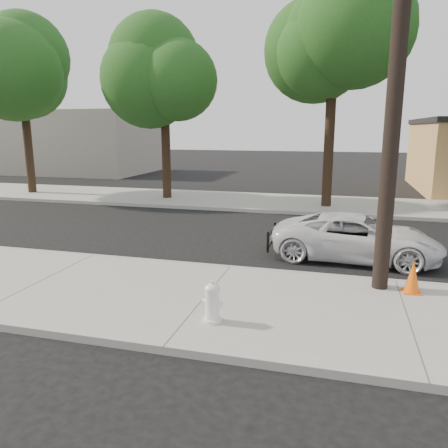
{
  "coord_description": "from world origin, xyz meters",
  "views": [
    {
      "loc": [
        2.66,
        -12.51,
        3.62
      ],
      "look_at": [
        -0.47,
        -0.98,
        1.0
      ],
      "focal_mm": 35.0,
      "sensor_mm": 36.0,
      "label": 1
    }
  ],
  "objects_px": {
    "police_cruiser": "(357,237)",
    "fire_hydrant": "(212,303)",
    "utility_pole": "(397,74)",
    "traffic_cone": "(413,277)"
  },
  "relations": [
    {
      "from": "police_cruiser",
      "to": "traffic_cone",
      "type": "relative_size",
      "value": 6.31
    },
    {
      "from": "police_cruiser",
      "to": "traffic_cone",
      "type": "distance_m",
      "value": 2.95
    },
    {
      "from": "fire_hydrant",
      "to": "traffic_cone",
      "type": "distance_m",
      "value": 4.52
    },
    {
      "from": "police_cruiser",
      "to": "fire_hydrant",
      "type": "bearing_deg",
      "value": 156.73
    },
    {
      "from": "utility_pole",
      "to": "police_cruiser",
      "type": "relative_size",
      "value": 1.96
    },
    {
      "from": "police_cruiser",
      "to": "traffic_cone",
      "type": "bearing_deg",
      "value": -154.7
    },
    {
      "from": "police_cruiser",
      "to": "fire_hydrant",
      "type": "height_order",
      "value": "police_cruiser"
    },
    {
      "from": "fire_hydrant",
      "to": "traffic_cone",
      "type": "relative_size",
      "value": 1.01
    },
    {
      "from": "utility_pole",
      "to": "traffic_cone",
      "type": "relative_size",
      "value": 12.4
    },
    {
      "from": "utility_pole",
      "to": "traffic_cone",
      "type": "height_order",
      "value": "utility_pole"
    }
  ]
}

